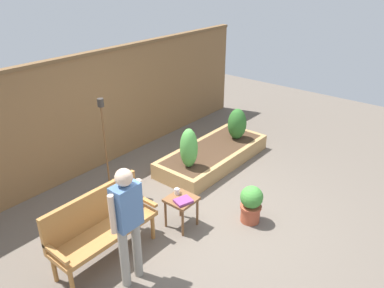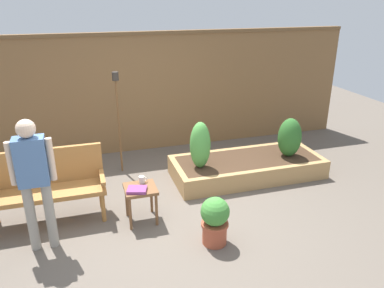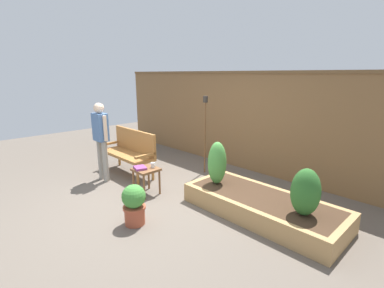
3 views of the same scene
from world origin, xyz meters
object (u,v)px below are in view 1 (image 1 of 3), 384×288
garden_bench (100,222)px  shrub_near_bench (189,148)px  side_table (181,203)px  person_by_bench (127,217)px  potted_boxwood (251,203)px  book_on_table (183,201)px  shrub_far_corner (237,124)px  tiki_torch (104,130)px  cup_on_table (177,191)px

garden_bench → shrub_near_bench: bearing=8.3°
side_table → garden_bench: bearing=160.6°
person_by_bench → potted_boxwood: bearing=-14.8°
book_on_table → shrub_far_corner: 2.71m
side_table → shrub_near_bench: size_ratio=0.67×
tiki_torch → potted_boxwood: bearing=-70.9°
garden_bench → shrub_far_corner: size_ratio=2.27×
tiki_torch → side_table: bearing=-87.9°
garden_bench → cup_on_table: size_ratio=13.09×
cup_on_table → garden_bench: bearing=166.6°
shrub_near_bench → tiki_torch: size_ratio=0.44×
shrub_far_corner → shrub_near_bench: bearing=180.0°
book_on_table → shrub_near_bench: 1.35m
garden_bench → book_on_table: bearing=-24.1°
book_on_table → potted_boxwood: potted_boxwood is taller
potted_boxwood → tiki_torch: (-0.80, 2.30, 0.82)m
garden_bench → person_by_bench: size_ratio=0.92×
shrub_far_corner → tiki_torch: bearing=161.8°
person_by_bench → tiki_torch: bearing=58.1°
cup_on_table → book_on_table: cup_on_table is taller
side_table → person_by_bench: size_ratio=0.31×
garden_bench → person_by_bench: (-0.04, -0.62, 0.39)m
shrub_far_corner → tiki_torch: (-2.59, 0.85, 0.52)m
book_on_table → shrub_far_corner: size_ratio=0.37×
shrub_near_bench → cup_on_table: bearing=-148.8°
shrub_near_bench → person_by_bench: bearing=-157.0°
cup_on_table → shrub_far_corner: 2.56m
potted_boxwood → tiki_torch: tiki_torch is taller
cup_on_table → tiki_torch: tiki_torch is taller
garden_bench → person_by_bench: bearing=-93.9°
cup_on_table → book_on_table: bearing=-115.6°
garden_bench → cup_on_table: garden_bench is taller
book_on_table → tiki_torch: size_ratio=0.14×
book_on_table → tiki_torch: 1.77m
book_on_table → tiki_torch: (-0.01, 1.65, 0.64)m
cup_on_table → shrub_far_corner: size_ratio=0.17×
shrub_far_corner → side_table: bearing=-164.2°
side_table → person_by_bench: 1.31m
potted_boxwood → tiki_torch: bearing=109.1°
person_by_bench → cup_on_table: bearing=15.6°
cup_on_table → book_on_table: 0.23m
shrub_near_bench → shrub_far_corner: 1.51m
cup_on_table → person_by_bench: 1.33m
side_table → shrub_far_corner: (2.53, 0.72, 0.22)m
cup_on_table → person_by_bench: (-1.22, -0.34, 0.41)m
cup_on_table → tiki_torch: size_ratio=0.07×
shrub_far_corner → person_by_bench: 3.84m
garden_bench → shrub_near_bench: 2.19m
side_table → potted_boxwood: (0.74, -0.73, -0.08)m
garden_bench → tiki_torch: bearing=47.5°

